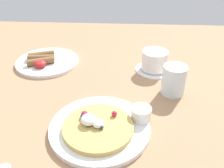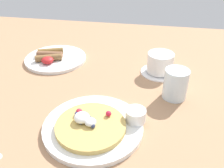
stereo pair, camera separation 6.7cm
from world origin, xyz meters
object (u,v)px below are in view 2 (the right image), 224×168
at_px(pancake_plate, 93,126).
at_px(coffee_cup, 160,62).
at_px(breakfast_plate, 56,59).
at_px(syrup_ramekin, 136,115).
at_px(coffee_saucer, 159,72).
at_px(water_glass, 176,84).

bearing_deg(pancake_plate, coffee_cup, 63.11).
bearing_deg(breakfast_plate, syrup_ramekin, -43.08).
xyz_separation_m(breakfast_plate, coffee_cup, (0.38, -0.03, 0.03)).
distance_m(pancake_plate, syrup_ramekin, 0.11).
bearing_deg(coffee_cup, breakfast_plate, 175.68).
xyz_separation_m(breakfast_plate, coffee_saucer, (0.38, -0.03, -0.00)).
distance_m(syrup_ramekin, coffee_saucer, 0.28).
distance_m(pancake_plate, water_glass, 0.26).
height_order(pancake_plate, breakfast_plate, pancake_plate).
bearing_deg(pancake_plate, breakfast_plate, 123.78).
relative_size(breakfast_plate, coffee_cup, 1.90).
bearing_deg(syrup_ramekin, pancake_plate, -161.95).
xyz_separation_m(pancake_plate, syrup_ramekin, (0.10, 0.03, 0.02)).
relative_size(syrup_ramekin, coffee_saucer, 0.41).
bearing_deg(breakfast_plate, coffee_saucer, -4.55).
height_order(breakfast_plate, coffee_saucer, breakfast_plate).
xyz_separation_m(syrup_ramekin, coffee_saucer, (0.06, 0.27, -0.03)).
bearing_deg(breakfast_plate, pancake_plate, -56.22).
relative_size(pancake_plate, coffee_cup, 2.07).
height_order(pancake_plate, coffee_cup, coffee_cup).
xyz_separation_m(coffee_cup, water_glass, (0.04, -0.13, 0.00)).
height_order(coffee_cup, water_glass, water_glass).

